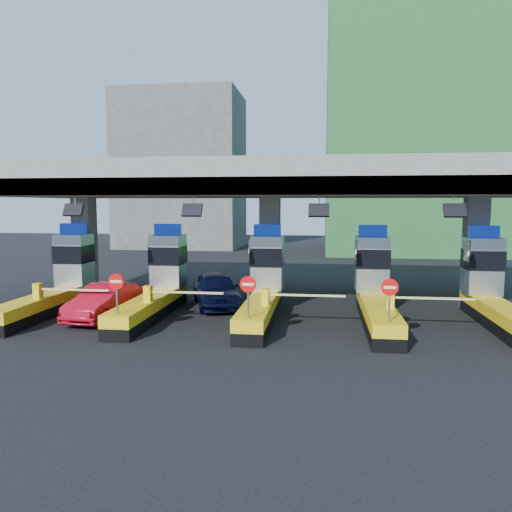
# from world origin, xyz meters

# --- Properties ---
(ground) EXTENTS (120.00, 120.00, 0.00)m
(ground) POSITION_xyz_m (0.00, 0.00, 0.00)
(ground) COLOR black
(ground) RESTS_ON ground
(toll_canopy) EXTENTS (28.00, 12.09, 7.00)m
(toll_canopy) POSITION_xyz_m (0.00, 2.87, 6.13)
(toll_canopy) COLOR slate
(toll_canopy) RESTS_ON ground
(toll_lane_far_left) EXTENTS (4.43, 8.00, 4.16)m
(toll_lane_far_left) POSITION_xyz_m (-10.00, 0.28, 1.40)
(toll_lane_far_left) COLOR black
(toll_lane_far_left) RESTS_ON ground
(toll_lane_left) EXTENTS (4.43, 8.00, 4.16)m
(toll_lane_left) POSITION_xyz_m (-5.00, 0.28, 1.40)
(toll_lane_left) COLOR black
(toll_lane_left) RESTS_ON ground
(toll_lane_center) EXTENTS (4.43, 8.00, 4.16)m
(toll_lane_center) POSITION_xyz_m (0.00, 0.28, 1.40)
(toll_lane_center) COLOR black
(toll_lane_center) RESTS_ON ground
(toll_lane_right) EXTENTS (4.43, 8.00, 4.16)m
(toll_lane_right) POSITION_xyz_m (5.00, 0.28, 1.40)
(toll_lane_right) COLOR black
(toll_lane_right) RESTS_ON ground
(toll_lane_far_right) EXTENTS (4.43, 8.00, 4.16)m
(toll_lane_far_right) POSITION_xyz_m (10.00, 0.28, 1.40)
(toll_lane_far_right) COLOR black
(toll_lane_far_right) RESTS_ON ground
(bg_building_scaffold) EXTENTS (18.00, 12.00, 28.00)m
(bg_building_scaffold) POSITION_xyz_m (12.00, 32.00, 14.00)
(bg_building_scaffold) COLOR #1E5926
(bg_building_scaffold) RESTS_ON ground
(bg_building_concrete) EXTENTS (14.00, 10.00, 18.00)m
(bg_building_concrete) POSITION_xyz_m (-14.00, 36.00, 9.00)
(bg_building_concrete) COLOR #4C4C49
(bg_building_concrete) RESTS_ON ground
(van) EXTENTS (3.61, 5.51, 1.75)m
(van) POSITION_xyz_m (-2.59, 2.02, 0.87)
(van) COLOR black
(van) RESTS_ON ground
(red_car) EXTENTS (2.10, 4.89, 1.57)m
(red_car) POSITION_xyz_m (-6.99, -1.28, 0.78)
(red_car) COLOR red
(red_car) RESTS_ON ground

